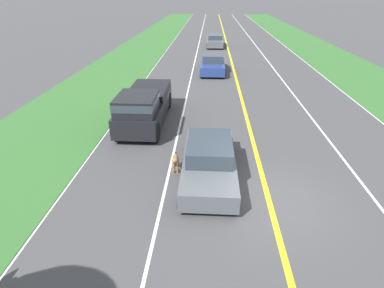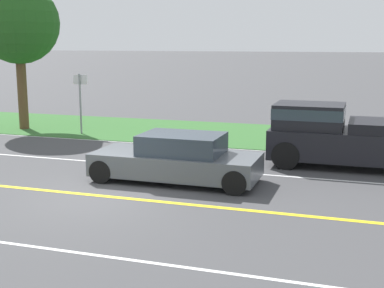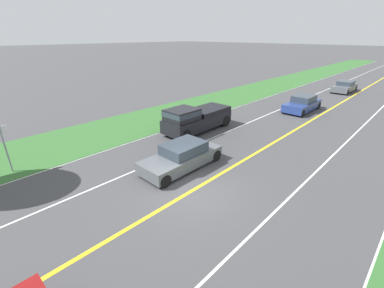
# 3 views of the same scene
# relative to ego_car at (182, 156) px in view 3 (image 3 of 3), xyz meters

# --- Properties ---
(ground_plane) EXTENTS (400.00, 400.00, 0.00)m
(ground_plane) POSITION_rel_ego_car_xyz_m (-1.99, 1.32, -0.64)
(ground_plane) COLOR #424244
(centre_divider_line) EXTENTS (0.18, 160.00, 0.01)m
(centre_divider_line) POSITION_rel_ego_car_xyz_m (-1.99, 1.32, -0.63)
(centre_divider_line) COLOR yellow
(centre_divider_line) RESTS_ON ground
(lane_edge_line_right) EXTENTS (0.14, 160.00, 0.01)m
(lane_edge_line_right) POSITION_rel_ego_car_xyz_m (5.01, 1.32, -0.63)
(lane_edge_line_right) COLOR white
(lane_edge_line_right) RESTS_ON ground
(lane_edge_line_left) EXTENTS (0.14, 160.00, 0.01)m
(lane_edge_line_left) POSITION_rel_ego_car_xyz_m (-8.99, 1.32, -0.63)
(lane_edge_line_left) COLOR white
(lane_edge_line_left) RESTS_ON ground
(lane_dash_same_dir) EXTENTS (0.10, 160.00, 0.01)m
(lane_dash_same_dir) POSITION_rel_ego_car_xyz_m (1.51, 1.32, -0.63)
(lane_dash_same_dir) COLOR white
(lane_dash_same_dir) RESTS_ON ground
(lane_dash_oncoming) EXTENTS (0.10, 160.00, 0.01)m
(lane_dash_oncoming) POSITION_rel_ego_car_xyz_m (-5.49, 1.32, -0.63)
(lane_dash_oncoming) COLOR white
(lane_dash_oncoming) RESTS_ON ground
(grass_verge_right) EXTENTS (6.00, 160.00, 0.03)m
(grass_verge_right) POSITION_rel_ego_car_xyz_m (8.01, 1.32, -0.62)
(grass_verge_right) COLOR #33662D
(grass_verge_right) RESTS_ON ground
(ego_car) EXTENTS (1.91, 4.67, 1.36)m
(ego_car) POSITION_rel_ego_car_xyz_m (0.00, 0.00, 0.00)
(ego_car) COLOR #51565B
(ego_car) RESTS_ON ground
(dog) EXTENTS (0.29, 1.21, 0.79)m
(dog) POSITION_rel_ego_car_xyz_m (1.26, -0.21, -0.15)
(dog) COLOR olive
(dog) RESTS_ON ground
(pickup_truck) EXTENTS (2.05, 5.64, 1.96)m
(pickup_truck) POSITION_rel_ego_car_xyz_m (3.31, -4.63, 0.36)
(pickup_truck) COLOR black
(pickup_truck) RESTS_ON ground
(car_trailing_near) EXTENTS (1.92, 4.72, 1.43)m
(car_trailing_near) POSITION_rel_ego_car_xyz_m (-0.16, -15.64, 0.03)
(car_trailing_near) COLOR navy
(car_trailing_near) RESTS_ON ground
(car_trailing_mid) EXTENTS (1.91, 4.70, 1.32)m
(car_trailing_mid) POSITION_rel_ego_car_xyz_m (-0.48, -28.05, -0.01)
(car_trailing_mid) COLOR #51565B
(car_trailing_mid) RESTS_ON ground
(street_sign) EXTENTS (0.11, 0.64, 2.57)m
(street_sign) POSITION_rel_ego_car_xyz_m (6.10, 6.52, 0.98)
(street_sign) COLOR gray
(street_sign) RESTS_ON ground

